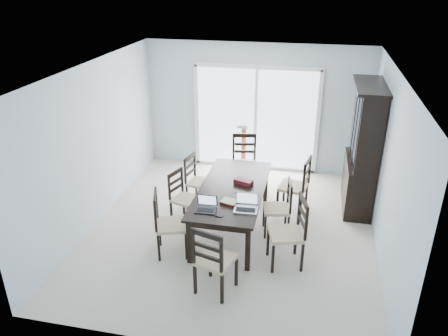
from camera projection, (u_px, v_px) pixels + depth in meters
The scene contains 24 objects.
floor at pixel (232, 229), 7.14m from camera, with size 5.00×5.00×0.00m, color beige.
ceiling at pixel (233, 70), 6.05m from camera, with size 5.00×5.00×0.00m, color white.
back_wall at pixel (256, 108), 8.82m from camera, with size 4.50×0.02×2.60m, color #ADBFCF.
wall_left at pixel (96, 144), 7.03m from camera, with size 0.02×5.00×2.60m, color #ADBFCF.
wall_right at pixel (388, 169), 6.17m from camera, with size 0.02×5.00×2.60m, color #ADBFCF.
balcony at pixel (260, 151), 10.27m from camera, with size 4.50×2.00×0.10m, color gray.
railing at pixel (267, 114), 10.91m from camera, with size 4.50×0.06×1.10m, color #99999E.
dining_table at pixel (232, 192), 6.86m from camera, with size 1.00×2.20×0.75m.
china_hutch at pixel (363, 150), 7.42m from camera, with size 0.50×1.38×2.20m.
sliding_door at pixel (256, 119), 8.89m from camera, with size 2.52×0.05×2.18m.
chair_left_near at pixel (164, 217), 6.29m from camera, with size 0.56×0.55×1.16m.
chair_left_mid at pixel (181, 191), 7.17m from camera, with size 0.50×0.49×1.02m.
chair_left_far at pixel (195, 175), 7.68m from camera, with size 0.48×0.47×1.06m.
chair_right_near at pixel (294, 225), 6.06m from camera, with size 0.57×0.56×1.21m.
chair_right_mid at pixel (283, 202), 6.82m from camera, with size 0.48×0.47×1.06m.
chair_right_far at pixel (300, 180), 7.35m from camera, with size 0.54×0.53×1.19m.
chair_end_near at pixel (212, 255), 5.46m from camera, with size 0.55×0.56×1.17m.
chair_end_far at pixel (244, 156), 8.27m from camera, with size 0.53×0.54×1.21m.
laptop_dark at pixel (206, 208), 6.16m from camera, with size 0.30×0.21×0.20m.
laptop_silver at pixel (246, 207), 6.17m from camera, with size 0.35×0.25×0.23m.
book_stack at pixel (229, 202), 6.38m from camera, with size 0.28×0.24×0.04m.
cell_phone at pixel (219, 216), 6.05m from camera, with size 0.10×0.05×0.01m, color black.
game_box at pixel (244, 182), 6.95m from camera, with size 0.29×0.15×0.07m, color #52101F.
hot_tub at pixel (225, 130), 10.13m from camera, with size 2.10×1.96×0.92m.
Camera 1 is at (1.14, -5.96, 3.89)m, focal length 35.00 mm.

